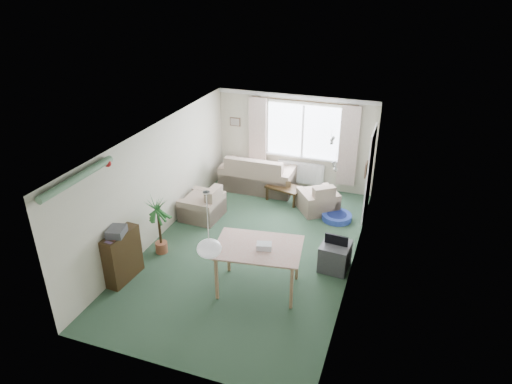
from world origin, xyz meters
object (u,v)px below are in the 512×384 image
(armchair_corner, at_px, (318,196))
(armchair_left, at_px, (202,202))
(dining_table, at_px, (258,268))
(tv_cube, at_px, (335,256))
(houseplant, at_px, (159,226))
(bookshelf, at_px, (123,256))
(sofa, at_px, (258,172))
(coffee_table, at_px, (284,194))
(pet_bed, at_px, (337,217))

(armchair_corner, height_order, armchair_left, armchair_left)
(dining_table, relative_size, tv_cube, 2.39)
(armchair_corner, bearing_deg, houseplant, 10.95)
(bookshelf, bearing_deg, houseplant, 82.94)
(dining_table, bearing_deg, houseplant, 168.44)
(bookshelf, bearing_deg, sofa, 80.70)
(armchair_corner, relative_size, coffee_table, 0.96)
(armchair_left, relative_size, coffee_table, 1.02)
(coffee_table, bearing_deg, bookshelf, -115.27)
(tv_cube, bearing_deg, coffee_table, 130.07)
(sofa, xyz_separation_m, armchair_corner, (1.70, -0.68, -0.10))
(pet_bed, bearing_deg, armchair_corner, 150.30)
(armchair_left, height_order, pet_bed, armchair_left)
(sofa, height_order, dining_table, sofa)
(coffee_table, bearing_deg, pet_bed, -20.02)
(coffee_table, xyz_separation_m, tv_cube, (1.68, -2.36, 0.07))
(coffee_table, bearing_deg, dining_table, -81.37)
(dining_table, relative_size, pet_bed, 2.05)
(armchair_left, bearing_deg, houseplant, -2.98)
(houseplant, distance_m, tv_cube, 3.42)
(tv_cube, bearing_deg, bookshelf, -151.13)
(dining_table, bearing_deg, sofa, 109.11)
(sofa, height_order, coffee_table, sofa)
(bookshelf, height_order, tv_cube, bookshelf)
(sofa, height_order, tv_cube, sofa)
(sofa, height_order, houseplant, houseplant)
(houseplant, height_order, dining_table, houseplant)
(armchair_left, height_order, houseplant, houseplant)
(houseplant, bearing_deg, bookshelf, -101.02)
(coffee_table, height_order, houseplant, houseplant)
(houseplant, bearing_deg, armchair_left, 84.57)
(sofa, bearing_deg, coffee_table, 150.19)
(coffee_table, xyz_separation_m, dining_table, (0.52, -3.42, 0.24))
(armchair_left, relative_size, dining_table, 0.63)
(armchair_corner, relative_size, houseplant, 0.67)
(sofa, relative_size, houseplant, 1.53)
(coffee_table, relative_size, dining_table, 0.62)
(armchair_left, distance_m, tv_cube, 3.34)
(armchair_corner, relative_size, bookshelf, 0.84)
(coffee_table, relative_size, bookshelf, 0.88)
(sofa, bearing_deg, armchair_left, 68.68)
(coffee_table, distance_m, dining_table, 3.47)
(sofa, xyz_separation_m, bookshelf, (-1.04, -4.41, 0.02))
(armchair_left, xyz_separation_m, pet_bed, (2.91, 0.89, -0.32))
(armchair_left, height_order, bookshelf, bookshelf)
(sofa, relative_size, pet_bed, 2.76)
(tv_cube, xyz_separation_m, pet_bed, (-0.29, 1.86, -0.19))
(dining_table, bearing_deg, coffee_table, 98.63)
(dining_table, xyz_separation_m, tv_cube, (1.16, 1.06, -0.17))
(armchair_corner, xyz_separation_m, pet_bed, (0.51, -0.29, -0.30))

